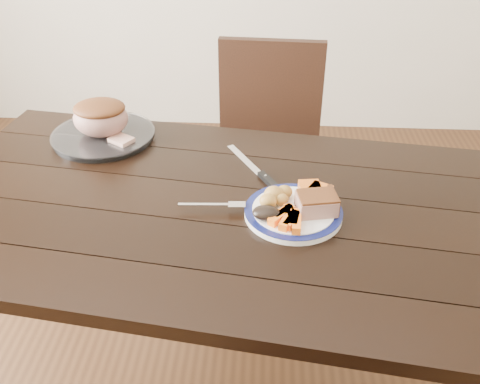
# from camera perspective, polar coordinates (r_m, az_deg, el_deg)

# --- Properties ---
(ground) EXTENTS (4.00, 4.00, 0.00)m
(ground) POSITION_cam_1_polar(r_m,az_deg,el_deg) (1.98, -2.42, -19.27)
(ground) COLOR #472B16
(ground) RESTS_ON ground
(dining_table) EXTENTS (1.71, 1.11, 0.75)m
(dining_table) POSITION_cam_1_polar(r_m,az_deg,el_deg) (1.51, -3.00, -4.01)
(dining_table) COLOR black
(dining_table) RESTS_ON ground
(chair_far) EXTENTS (0.45, 0.45, 0.93)m
(chair_far) POSITION_cam_1_polar(r_m,az_deg,el_deg) (2.19, 2.93, 4.85)
(chair_far) COLOR black
(chair_far) RESTS_ON ground
(dinner_plate) EXTENTS (0.26, 0.26, 0.02)m
(dinner_plate) POSITION_cam_1_polar(r_m,az_deg,el_deg) (1.41, 5.70, -2.23)
(dinner_plate) COLOR white
(dinner_plate) RESTS_ON dining_table
(plate_rim) EXTENTS (0.26, 0.26, 0.02)m
(plate_rim) POSITION_cam_1_polar(r_m,az_deg,el_deg) (1.40, 5.72, -1.95)
(plate_rim) COLOR #0E1448
(plate_rim) RESTS_ON dinner_plate
(serving_platter) EXTENTS (0.33, 0.33, 0.02)m
(serving_platter) POSITION_cam_1_polar(r_m,az_deg,el_deg) (1.82, -14.34, 5.76)
(serving_platter) COLOR white
(serving_platter) RESTS_ON dining_table
(pork_slice) EXTENTS (0.11, 0.09, 0.04)m
(pork_slice) POSITION_cam_1_polar(r_m,az_deg,el_deg) (1.39, 8.14, -1.27)
(pork_slice) COLOR #AA7868
(pork_slice) RESTS_ON dinner_plate
(roasted_potatoes) EXTENTS (0.09, 0.09, 0.04)m
(roasted_potatoes) POSITION_cam_1_polar(r_m,az_deg,el_deg) (1.41, 3.83, -0.45)
(roasted_potatoes) COLOR gold
(roasted_potatoes) RESTS_ON dinner_plate
(carrot_batons) EXTENTS (0.09, 0.11, 0.02)m
(carrot_batons) POSITION_cam_1_polar(r_m,az_deg,el_deg) (1.35, 5.23, -2.81)
(carrot_batons) COLOR orange
(carrot_batons) RESTS_ON dinner_plate
(pumpkin_wedges) EXTENTS (0.09, 0.07, 0.04)m
(pumpkin_wedges) POSITION_cam_1_polar(r_m,az_deg,el_deg) (1.44, 7.98, 0.10)
(pumpkin_wedges) COLOR orange
(pumpkin_wedges) RESTS_ON dinner_plate
(dark_mushroom) EXTENTS (0.07, 0.05, 0.03)m
(dark_mushroom) POSITION_cam_1_polar(r_m,az_deg,el_deg) (1.35, 2.80, -2.22)
(dark_mushroom) COLOR black
(dark_mushroom) RESTS_ON dinner_plate
(fork) EXTENTS (0.18, 0.03, 0.00)m
(fork) POSITION_cam_1_polar(r_m,az_deg,el_deg) (1.41, -2.46, -1.41)
(fork) COLOR silver
(fork) RESTS_ON dinner_plate
(roast_joint) EXTENTS (0.18, 0.15, 0.12)m
(roast_joint) POSITION_cam_1_polar(r_m,az_deg,el_deg) (1.79, -14.63, 7.62)
(roast_joint) COLOR #A57065
(roast_joint) RESTS_ON serving_platter
(cut_slice) EXTENTS (0.09, 0.08, 0.02)m
(cut_slice) POSITION_cam_1_polar(r_m,az_deg,el_deg) (1.74, -12.53, 5.39)
(cut_slice) COLOR tan
(cut_slice) RESTS_ON serving_platter
(carving_knife) EXTENTS (0.18, 0.29, 0.01)m
(carving_knife) POSITION_cam_1_polar(r_m,az_deg,el_deg) (1.55, 2.56, 1.64)
(carving_knife) COLOR silver
(carving_knife) RESTS_ON dining_table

